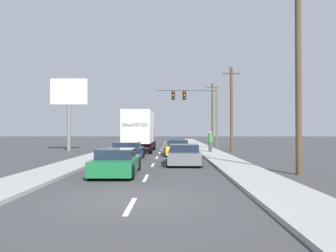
{
  "coord_description": "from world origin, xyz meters",
  "views": [
    {
      "loc": [
        1.13,
        -9.24,
        2.07
      ],
      "look_at": [
        0.85,
        13.19,
        2.38
      ],
      "focal_mm": 33.2,
      "sensor_mm": 36.0,
      "label": 1
    }
  ],
  "objects_px": {
    "car_gray": "(184,155)",
    "car_black": "(177,144)",
    "box_truck": "(140,129)",
    "utility_pole_near": "(298,73)",
    "utility_pole_mid": "(231,108)",
    "pedestrian_near_corner": "(210,141)",
    "car_yellow": "(177,148)",
    "utility_pole_far": "(212,113)",
    "roadside_billboard": "(69,100)",
    "car_navy": "(128,151)",
    "traffic_signal_mast": "(192,102)",
    "car_green": "(117,163)"
  },
  "relations": [
    {
      "from": "car_yellow",
      "to": "box_truck",
      "type": "bearing_deg",
      "value": 136.28
    },
    {
      "from": "car_navy",
      "to": "car_black",
      "type": "distance_m",
      "value": 11.93
    },
    {
      "from": "utility_pole_mid",
      "to": "utility_pole_near",
      "type": "bearing_deg",
      "value": -89.98
    },
    {
      "from": "traffic_signal_mast",
      "to": "utility_pole_mid",
      "type": "height_order",
      "value": "utility_pole_mid"
    },
    {
      "from": "car_green",
      "to": "car_black",
      "type": "xyz_separation_m",
      "value": [
        3.11,
        18.53,
        -0.01
      ]
    },
    {
      "from": "traffic_signal_mast",
      "to": "roadside_billboard",
      "type": "xyz_separation_m",
      "value": [
        -12.58,
        -4.98,
        -0.31
      ]
    },
    {
      "from": "utility_pole_mid",
      "to": "roadside_billboard",
      "type": "distance_m",
      "value": 16.16
    },
    {
      "from": "box_truck",
      "to": "pedestrian_near_corner",
      "type": "xyz_separation_m",
      "value": [
        6.47,
        -1.29,
        -1.1
      ]
    },
    {
      "from": "utility_pole_far",
      "to": "pedestrian_near_corner",
      "type": "distance_m",
      "value": 17.41
    },
    {
      "from": "utility_pole_far",
      "to": "car_gray",
      "type": "bearing_deg",
      "value": -101.14
    },
    {
      "from": "car_yellow",
      "to": "utility_pole_mid",
      "type": "height_order",
      "value": "utility_pole_mid"
    },
    {
      "from": "box_truck",
      "to": "roadside_billboard",
      "type": "xyz_separation_m",
      "value": [
        -7.24,
        1.58,
        2.89
      ]
    },
    {
      "from": "car_green",
      "to": "car_yellow",
      "type": "xyz_separation_m",
      "value": [
        3.04,
        11.33,
        0.03
      ]
    },
    {
      "from": "box_truck",
      "to": "utility_pole_far",
      "type": "xyz_separation_m",
      "value": [
        8.86,
        15.6,
        2.39
      ]
    },
    {
      "from": "box_truck",
      "to": "utility_pole_near",
      "type": "distance_m",
      "value": 17.35
    },
    {
      "from": "car_black",
      "to": "car_gray",
      "type": "bearing_deg",
      "value": -89.19
    },
    {
      "from": "box_truck",
      "to": "car_black",
      "type": "height_order",
      "value": "box_truck"
    },
    {
      "from": "car_gray",
      "to": "car_black",
      "type": "bearing_deg",
      "value": 90.81
    },
    {
      "from": "roadside_billboard",
      "to": "car_black",
      "type": "bearing_deg",
      "value": 12.09
    },
    {
      "from": "car_yellow",
      "to": "utility_pole_far",
      "type": "bearing_deg",
      "value": 74.12
    },
    {
      "from": "utility_pole_near",
      "to": "car_gray",
      "type": "bearing_deg",
      "value": 140.35
    },
    {
      "from": "utility_pole_far",
      "to": "traffic_signal_mast",
      "type": "bearing_deg",
      "value": -111.26
    },
    {
      "from": "utility_pole_near",
      "to": "utility_pole_mid",
      "type": "relative_size",
      "value": 1.11
    },
    {
      "from": "car_green",
      "to": "utility_pole_mid",
      "type": "bearing_deg",
      "value": 62.4
    },
    {
      "from": "car_black",
      "to": "utility_pole_far",
      "type": "xyz_separation_m",
      "value": [
        5.32,
        11.71,
        4.0
      ]
    },
    {
      "from": "roadside_billboard",
      "to": "pedestrian_near_corner",
      "type": "xyz_separation_m",
      "value": [
        13.7,
        -2.87,
        -3.99
      ]
    },
    {
      "from": "car_navy",
      "to": "utility_pole_far",
      "type": "xyz_separation_m",
      "value": [
        8.91,
        23.09,
        3.97
      ]
    },
    {
      "from": "car_yellow",
      "to": "car_gray",
      "type": "height_order",
      "value": "car_yellow"
    },
    {
      "from": "car_gray",
      "to": "utility_pole_mid",
      "type": "bearing_deg",
      "value": 66.62
    },
    {
      "from": "car_black",
      "to": "roadside_billboard",
      "type": "distance_m",
      "value": 11.91
    },
    {
      "from": "traffic_signal_mast",
      "to": "utility_pole_mid",
      "type": "distance_m",
      "value": 6.24
    },
    {
      "from": "roadside_billboard",
      "to": "car_navy",
      "type": "bearing_deg",
      "value": -51.59
    },
    {
      "from": "car_yellow",
      "to": "roadside_billboard",
      "type": "relative_size",
      "value": 0.63
    },
    {
      "from": "car_yellow",
      "to": "pedestrian_near_corner",
      "type": "bearing_deg",
      "value": 34.2
    },
    {
      "from": "utility_pole_mid",
      "to": "pedestrian_near_corner",
      "type": "xyz_separation_m",
      "value": [
        -2.43,
        -2.84,
        -3.21
      ]
    },
    {
      "from": "box_truck",
      "to": "car_yellow",
      "type": "distance_m",
      "value": 5.06
    },
    {
      "from": "car_navy",
      "to": "utility_pole_mid",
      "type": "bearing_deg",
      "value": 45.28
    },
    {
      "from": "pedestrian_near_corner",
      "to": "traffic_signal_mast",
      "type": "bearing_deg",
      "value": 98.18
    },
    {
      "from": "car_gray",
      "to": "box_truck",
      "type": "bearing_deg",
      "value": 109.81
    },
    {
      "from": "box_truck",
      "to": "utility_pole_near",
      "type": "bearing_deg",
      "value": -58.73
    },
    {
      "from": "car_green",
      "to": "car_gray",
      "type": "relative_size",
      "value": 1.05
    },
    {
      "from": "car_navy",
      "to": "car_gray",
      "type": "distance_m",
      "value": 4.77
    },
    {
      "from": "car_green",
      "to": "car_gray",
      "type": "xyz_separation_m",
      "value": [
        3.31,
        4.27,
        0.01
      ]
    },
    {
      "from": "car_yellow",
      "to": "utility_pole_near",
      "type": "relative_size",
      "value": 0.49
    },
    {
      "from": "car_navy",
      "to": "utility_pole_mid",
      "type": "height_order",
      "value": "utility_pole_mid"
    },
    {
      "from": "car_green",
      "to": "car_navy",
      "type": "bearing_deg",
      "value": 93.85
    },
    {
      "from": "car_black",
      "to": "car_yellow",
      "type": "bearing_deg",
      "value": -90.51
    },
    {
      "from": "utility_pole_far",
      "to": "roadside_billboard",
      "type": "distance_m",
      "value": 21.35
    },
    {
      "from": "car_navy",
      "to": "roadside_billboard",
      "type": "relative_size",
      "value": 0.65
    },
    {
      "from": "box_truck",
      "to": "utility_pole_far",
      "type": "distance_m",
      "value": 18.1
    }
  ]
}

